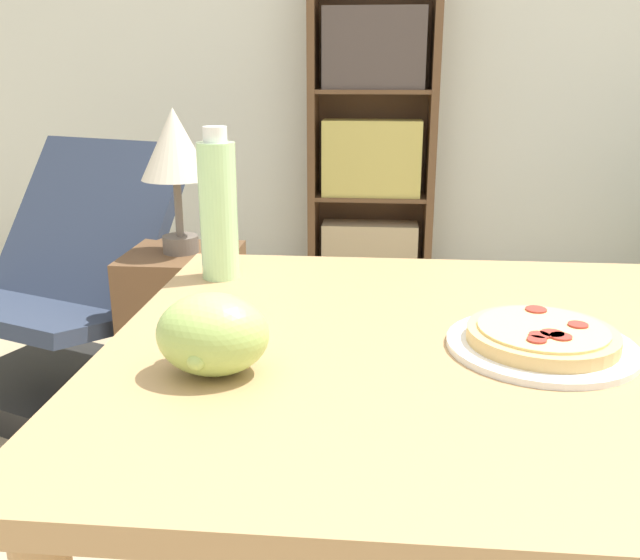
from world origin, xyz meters
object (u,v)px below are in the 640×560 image
Objects in this scene: lounge_chair_near at (64,320)px; grape_bunch at (212,334)px; drink_bottle at (218,209)px; table_lamp at (175,151)px; bookshelf at (372,153)px; side_table at (187,339)px; pizza_on_plate at (542,340)px.

grape_bunch is at bearing -35.80° from lounge_chair_near.
drink_bottle is 0.65× the size of table_lamp.
table_lamp is at bearing 4.31° from lounge_chair_near.
bookshelf is at bearing 67.09° from table_lamp.
drink_bottle is (-0.09, 0.43, 0.08)m from grape_bunch.
grape_bunch is at bearing -93.79° from bookshelf.
drink_bottle is 0.18× the size of bookshelf.
grape_bunch reaches higher than side_table.
table_lamp is at bearing -112.91° from bookshelf.
table_lamp is at bearing 112.25° from drink_bottle.
bookshelf reaches higher than table_lamp.
pizza_on_plate is at bearing -29.69° from drink_bottle.
drink_bottle is at bearing -96.94° from bookshelf.
grape_bunch is 1.35m from side_table.
lounge_chair_near is 0.50m from side_table.
lounge_chair_near is (-1.33, 1.21, -0.47)m from pizza_on_plate.
grape_bunch is 1.25m from table_lamp.
bookshelf reaches higher than drink_bottle.
bookshelf is (0.17, 2.52, -0.06)m from grape_bunch.
side_table is (-0.85, 1.07, -0.47)m from pizza_on_plate.
bookshelf reaches higher than pizza_on_plate.
pizza_on_plate is 1.37m from table_lamp.
drink_bottle is (-0.54, 0.31, 0.12)m from pizza_on_plate.
pizza_on_plate is at bearing -51.47° from table_lamp.
bookshelf is (0.26, 2.10, -0.14)m from drink_bottle.
pizza_on_plate reaches higher than side_table.
pizza_on_plate is 1.81× the size of grape_bunch.
drink_bottle reaches higher than grape_bunch.
table_lamp is (0.48, -0.14, 0.61)m from lounge_chair_near.
drink_bottle reaches higher than side_table.
bookshelf is at bearing 67.09° from side_table.
lounge_chair_near is at bearing 123.53° from grape_bunch.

